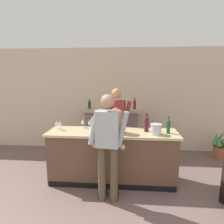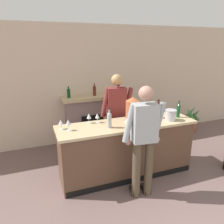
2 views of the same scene
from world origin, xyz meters
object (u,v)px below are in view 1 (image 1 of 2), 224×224
(copper_dispenser, at_px, (116,120))
(wine_glass_front_left, at_px, (60,123))
(fireplace_stone, at_px, (112,130))
(potted_plant_corner, at_px, (220,146))
(wine_bottle_port_short, at_px, (92,125))
(wine_glass_near_bucket, at_px, (83,122))
(person_customer, at_px, (108,144))
(wine_glass_back_row, at_px, (90,122))
(ice_bucket_steel, at_px, (156,129))
(wine_glass_by_dispenser, at_px, (106,128))
(person_bartender, at_px, (116,125))
(wine_bottle_rose_blush, at_px, (168,126))
(wine_bottle_merlot_tall, at_px, (147,123))
(wine_glass_front_right, at_px, (57,123))

(copper_dispenser, distance_m, wine_glass_front_left, 1.08)
(fireplace_stone, bearing_deg, potted_plant_corner, -4.41)
(wine_glass_front_left, bearing_deg, fireplace_stone, 60.09)
(wine_bottle_port_short, relative_size, wine_glass_near_bucket, 1.86)
(person_customer, relative_size, wine_glass_near_bucket, 10.09)
(wine_bottle_port_short, bearing_deg, wine_glass_back_row, 110.21)
(ice_bucket_steel, height_order, wine_glass_front_left, ice_bucket_steel)
(wine_bottle_port_short, xyz_separation_m, wine_glass_by_dispenser, (0.26, -0.11, -0.02))
(wine_bottle_port_short, bearing_deg, wine_glass_front_left, 170.51)
(copper_dispenser, bearing_deg, person_bartender, 92.50)
(copper_dispenser, bearing_deg, potted_plant_corner, 28.83)
(person_customer, xyz_separation_m, wine_glass_back_row, (-0.46, 0.84, 0.14))
(person_bartender, xyz_separation_m, wine_bottle_rose_blush, (0.98, -0.63, 0.16))
(wine_bottle_rose_blush, distance_m, wine_bottle_merlot_tall, 0.39)
(copper_dispenser, relative_size, wine_glass_front_right, 2.98)
(person_bartender, distance_m, wine_bottle_merlot_tall, 0.82)
(person_customer, height_order, ice_bucket_steel, person_customer)
(wine_glass_front_left, bearing_deg, person_customer, -33.15)
(person_customer, height_order, wine_bottle_merlot_tall, person_customer)
(wine_glass_front_right, bearing_deg, wine_glass_back_row, 8.53)
(fireplace_stone, bearing_deg, person_bartender, -79.19)
(wine_glass_near_bucket, distance_m, wine_glass_by_dispenser, 0.67)
(person_customer, bearing_deg, person_bartender, 87.31)
(copper_dispenser, relative_size, wine_bottle_rose_blush, 1.49)
(wine_bottle_rose_blush, xyz_separation_m, wine_glass_back_row, (-1.49, 0.25, -0.02))
(ice_bucket_steel, distance_m, wine_glass_near_bucket, 1.45)
(potted_plant_corner, bearing_deg, person_customer, -143.03)
(potted_plant_corner, height_order, wine_glass_by_dispenser, wine_glass_by_dispenser)
(wine_glass_front_right, bearing_deg, wine_glass_front_left, -43.91)
(fireplace_stone, xyz_separation_m, wine_bottle_port_short, (-0.22, -1.62, 0.54))
(wine_glass_front_left, relative_size, wine_glass_front_right, 1.14)
(person_bartender, xyz_separation_m, wine_glass_back_row, (-0.51, -0.38, 0.13))
(fireplace_stone, xyz_separation_m, wine_bottle_merlot_tall, (0.78, -1.47, 0.55))
(fireplace_stone, height_order, wine_glass_front_left, fireplace_stone)
(wine_glass_by_dispenser, bearing_deg, person_customer, -78.86)
(wine_glass_front_left, bearing_deg, wine_glass_back_row, 19.88)
(ice_bucket_steel, bearing_deg, fireplace_stone, 119.13)
(person_customer, xyz_separation_m, wine_glass_front_left, (-0.99, 0.65, 0.15))
(wine_glass_near_bucket, distance_m, wine_glass_back_row, 0.15)
(wine_glass_front_left, bearing_deg, wine_glass_front_right, 136.09)
(fireplace_stone, height_order, copper_dispenser, fireplace_stone)
(person_customer, xyz_separation_m, person_bartender, (0.06, 1.22, 0.01))
(fireplace_stone, bearing_deg, person_customer, -86.80)
(wine_glass_near_bucket, bearing_deg, wine_glass_by_dispenser, -40.35)
(person_bartender, height_order, copper_dispenser, person_bartender)
(wine_bottle_rose_blush, bearing_deg, wine_bottle_port_short, -177.92)
(wine_glass_back_row, bearing_deg, ice_bucket_steel, -15.23)
(person_bartender, bearing_deg, wine_bottle_port_short, -120.41)
(wine_glass_near_bucket, distance_m, wine_glass_front_left, 0.45)
(person_customer, xyz_separation_m, ice_bucket_steel, (0.80, 0.50, 0.12))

